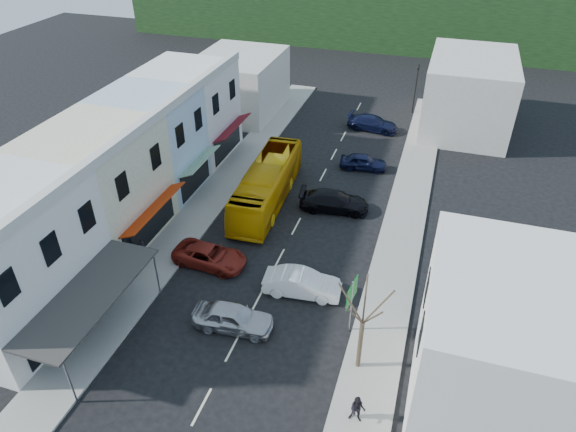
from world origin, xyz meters
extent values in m
plane|color=black|center=(0.00, 0.00, 0.00)|extent=(120.00, 120.00, 0.00)
cube|color=gray|center=(-7.50, 10.00, 0.07)|extent=(3.00, 52.00, 0.15)
cube|color=gray|center=(7.50, 10.00, 0.07)|extent=(3.00, 52.00, 0.15)
cube|color=silver|center=(-12.50, -5.50, 4.00)|extent=(7.00, 9.00, 8.00)
cube|color=#580B13|center=(-8.40, -5.50, 3.05)|extent=(1.30, 7.65, 0.08)
cube|color=beige|center=(-12.50, 3.00, 4.00)|extent=(7.00, 8.00, 8.00)
cube|color=#A32706|center=(-8.40, 3.00, 3.05)|extent=(1.30, 6.80, 0.08)
cube|color=#9EB4C6|center=(-12.50, 10.00, 4.00)|extent=(7.00, 6.00, 8.00)
cube|color=#195926|center=(-8.40, 10.00, 3.05)|extent=(1.30, 5.10, 0.08)
cube|color=silver|center=(-12.50, 16.50, 4.00)|extent=(7.00, 7.00, 8.00)
cube|color=#580B13|center=(-8.40, 16.50, 3.05)|extent=(1.30, 5.95, 0.08)
cube|color=silver|center=(13.50, -4.00, 4.00)|extent=(8.00, 9.00, 8.00)
cube|color=#B7B2A8|center=(-12.00, 27.00, 3.00)|extent=(8.00, 10.00, 6.00)
cube|color=#B7B2A8|center=(11.00, 30.00, 3.50)|extent=(8.00, 12.00, 7.00)
imported|color=#E2A209|center=(-3.12, 10.53, 1.55)|extent=(3.10, 11.71, 3.10)
imported|color=#BABABF|center=(-0.51, -2.67, 0.70)|extent=(4.52, 2.12, 1.40)
imported|color=white|center=(2.40, 1.25, 0.70)|extent=(4.56, 2.22, 1.40)
imported|color=maroon|center=(-4.16, 2.13, 0.70)|extent=(4.71, 2.19, 1.40)
imported|color=black|center=(2.11, 11.00, 0.70)|extent=(4.70, 2.41, 1.40)
imported|color=black|center=(3.03, 18.08, 0.70)|extent=(4.58, 2.30, 1.40)
imported|color=black|center=(2.43, 26.38, 0.70)|extent=(4.66, 2.27, 1.40)
imported|color=black|center=(-8.45, 1.08, 1.00)|extent=(0.46, 0.64, 1.70)
imported|color=black|center=(7.34, -6.53, 1.00)|extent=(0.71, 0.46, 1.70)
camera|label=1|loc=(8.68, -21.48, 21.75)|focal=32.00mm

